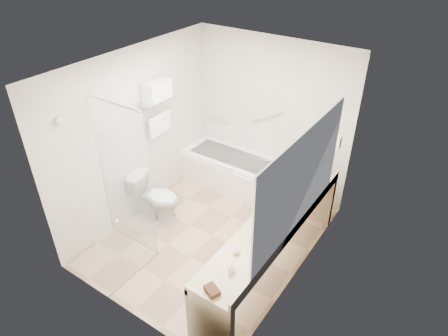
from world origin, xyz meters
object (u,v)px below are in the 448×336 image
Objects in this scene: amenity_basket at (212,290)px; toilet at (156,197)px; bathtub at (231,170)px; water_bottle_left at (297,187)px; vanity_counter at (273,235)px.

toilet is at bearing 146.77° from amenity_basket.
water_bottle_left reaches higher than bathtub.
water_bottle_left is at bearing -84.66° from toilet.
vanity_counter is at bearing -42.35° from bathtub.
amenity_basket is at bearing -88.65° from water_bottle_left.
amenity_basket is (1.52, -2.64, 0.60)m from bathtub.
bathtub is 1.42m from toilet.
vanity_counter reaches higher than bathtub.
bathtub is at bearing 137.65° from vanity_counter.
water_bottle_left reaches higher than toilet.
amenity_basket is 1.96m from water_bottle_left.
vanity_counter is 2.00m from toilet.
bathtub is 2.20× the size of toilet.
water_bottle_left is (1.92, 0.67, 0.57)m from toilet.
amenity_basket is at bearing -60.07° from bathtub.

